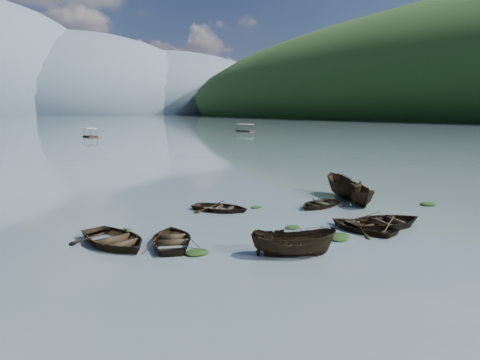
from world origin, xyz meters
TOP-DOWN VIEW (x-y plane):
  - ground_plane at (0.00, 0.00)m, footprint 2400.00×2400.00m
  - haze_mtn_c at (140.00, 900.00)m, footprint 520.00×520.00m
  - haze_mtn_d at (320.00, 900.00)m, footprint 520.00×520.00m
  - rowboat_0 at (-10.15, 7.51)m, footprint 4.69×5.71m
  - rowboat_1 at (-7.44, 6.22)m, footprint 4.44×5.19m
  - rowboat_2 at (-3.04, 1.52)m, footprint 4.34×3.40m
  - rowboat_3 at (3.20, 3.20)m, footprint 3.80×4.74m
  - rowboat_4 at (4.97, 2.95)m, footprint 5.56×4.37m
  - rowboat_5 at (8.34, 8.30)m, footprint 3.60×4.44m
  - rowboat_6 at (-1.79, 11.66)m, footprint 4.82×5.02m
  - rowboat_7 at (5.01, 9.17)m, footprint 4.46×3.65m
  - rowboat_8 at (8.88, 10.84)m, footprint 3.64×5.38m
  - weed_clump_0 at (-6.98, 4.08)m, footprint 1.22×1.00m
  - weed_clump_1 at (0.69, 2.32)m, footprint 1.02×0.82m
  - weed_clump_2 at (0.97, 2.70)m, footprint 1.31×1.05m
  - weed_clump_3 at (0.89, 11.21)m, footprint 0.84×0.71m
  - weed_clump_4 at (12.50, 5.60)m, footprint 1.30×1.03m
  - weed_clump_5 at (-9.08, 9.85)m, footprint 0.95×0.77m
  - weed_clump_6 at (-0.09, 5.50)m, footprint 0.98×0.82m
  - weed_clump_7 at (5.67, 9.50)m, footprint 1.08×0.86m
  - pontoon_centre at (7.13, 104.27)m, footprint 3.00×6.11m
  - pontoon_right at (58.56, 110.64)m, footprint 4.63×6.79m

SIDE VIEW (x-z plane):
  - ground_plane at x=0.00m, z-range 0.00..0.00m
  - haze_mtn_c at x=140.00m, z-range -130.00..130.00m
  - haze_mtn_d at x=320.00m, z-range -110.00..110.00m
  - rowboat_0 at x=-10.15m, z-range -0.51..0.51m
  - rowboat_1 at x=-7.44m, z-range -0.45..0.45m
  - rowboat_2 at x=-3.04m, z-range -0.80..0.80m
  - rowboat_3 at x=3.20m, z-range -0.44..0.44m
  - rowboat_4 at x=4.97m, z-range -0.52..0.52m
  - rowboat_5 at x=8.34m, z-range -0.82..0.82m
  - rowboat_6 at x=-1.79m, z-range -0.42..0.42m
  - rowboat_7 at x=5.01m, z-range -0.40..0.40m
  - rowboat_8 at x=8.88m, z-range -0.97..0.97m
  - weed_clump_0 at x=-6.98m, z-range -0.13..0.13m
  - weed_clump_1 at x=0.69m, z-range -0.11..0.11m
  - weed_clump_2 at x=0.97m, z-range -0.14..0.14m
  - weed_clump_3 at x=0.89m, z-range -0.09..0.09m
  - weed_clump_4 at x=12.50m, z-range -0.13..0.13m
  - weed_clump_5 at x=-9.08m, z-range -0.10..0.10m
  - weed_clump_6 at x=-0.09m, z-range -0.10..0.10m
  - weed_clump_7 at x=5.67m, z-range -0.12..0.12m
  - pontoon_centre at x=7.13m, z-range -1.13..1.13m
  - pontoon_right at x=58.56m, z-range -1.20..1.20m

